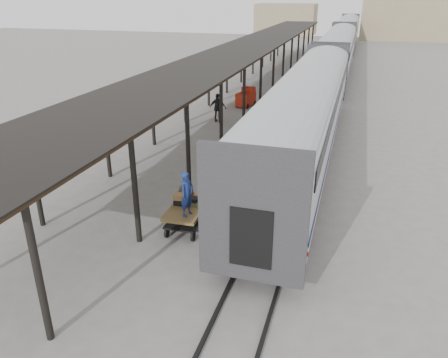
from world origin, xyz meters
The scene contains 11 objects.
ground centered at (0.00, 0.00, 0.00)m, with size 160.00×160.00×0.00m, color slate.
train centered at (3.19, 33.79, 2.69)m, with size 3.45×76.01×4.01m.
canopy centered at (-3.40, 24.00, 4.00)m, with size 4.90×64.30×4.15m.
rails centered at (3.20, 34.00, 0.06)m, with size 1.54×150.00×0.12m.
building_far centered at (14.00, 78.00, 4.00)m, with size 18.00×10.00×8.00m, color tan.
building_left centered at (-10.00, 82.00, 3.00)m, with size 12.00×8.00×6.00m, color tan.
baggage_cart centered at (-0.04, -0.50, 0.65)m, with size 1.34×2.45×0.86m.
suitcase_stack centered at (-0.14, -0.15, 1.06)m, with size 1.22×1.13×0.58m.
luggage_tug centered at (-2.58, 18.56, 0.67)m, with size 1.35×1.82×1.45m.
porter centered at (0.21, -1.15, 1.69)m, with size 0.61×0.40×1.66m, color navy.
pedestrian centered at (-3.36, 13.74, 0.98)m, with size 1.14×0.48×1.95m, color black.
Camera 1 is at (5.47, -14.08, 8.24)m, focal length 35.00 mm.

